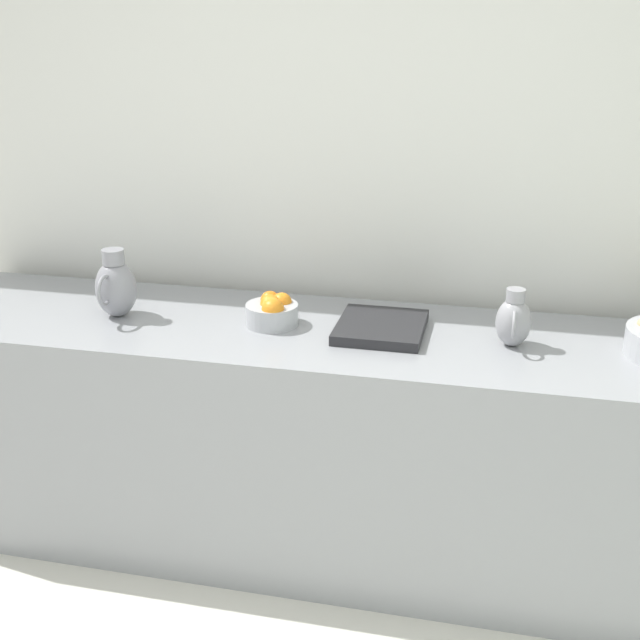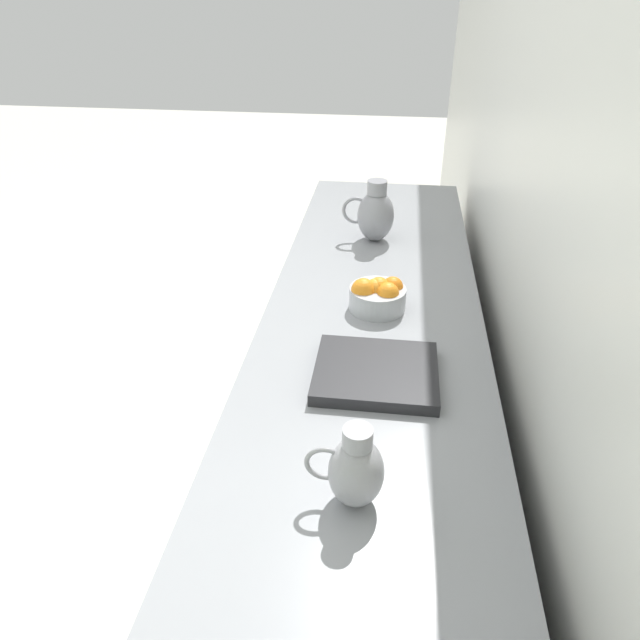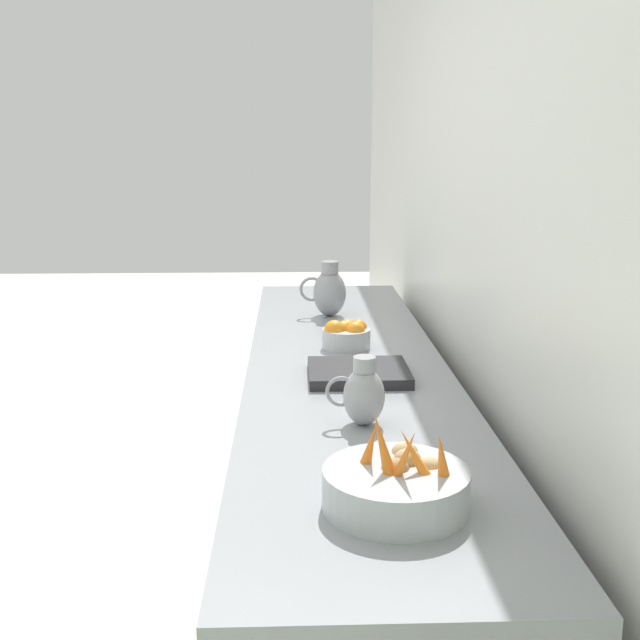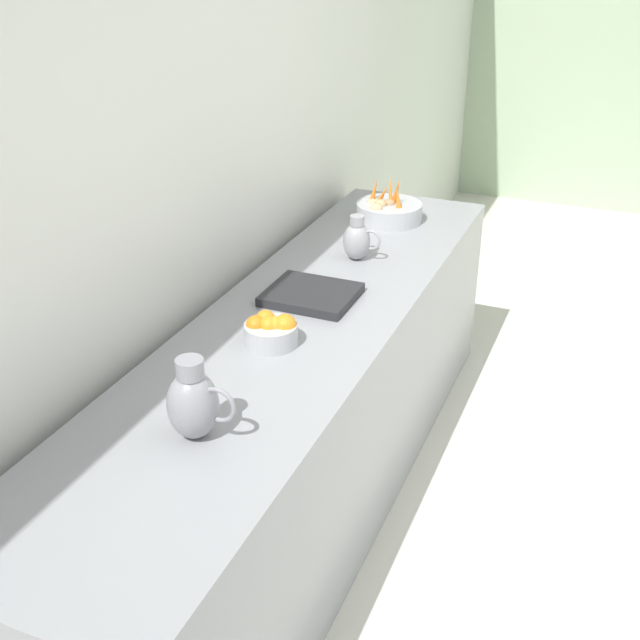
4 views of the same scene
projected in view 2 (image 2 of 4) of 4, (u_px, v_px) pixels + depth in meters
name	position (u px, v px, depth m)	size (l,w,h in m)	color
prep_counter	(364.00, 453.00, 2.04)	(0.72, 3.12, 0.88)	gray
orange_bowl	(378.00, 295.00, 1.97)	(0.19, 0.19, 0.12)	#ADAFB5
metal_pitcher_tall	(375.00, 214.00, 2.44)	(0.21, 0.15, 0.25)	gray
metal_pitcher_short	(355.00, 470.00, 1.24)	(0.17, 0.12, 0.20)	#939399
counter_sink_basin	(376.00, 373.00, 1.66)	(0.34, 0.30, 0.04)	#232326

